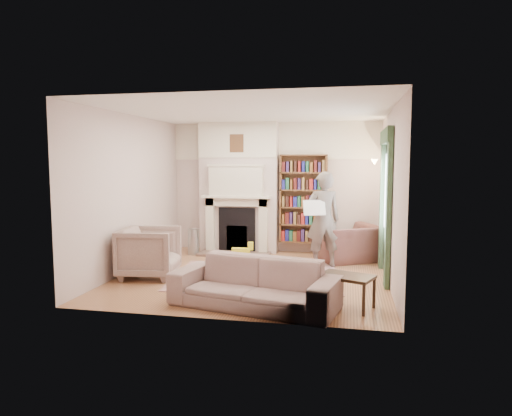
% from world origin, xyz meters
% --- Properties ---
extents(floor, '(4.50, 4.50, 0.00)m').
position_xyz_m(floor, '(0.00, 0.00, 0.00)').
color(floor, brown).
rests_on(floor, ground).
extents(ceiling, '(4.50, 4.50, 0.00)m').
position_xyz_m(ceiling, '(0.00, 0.00, 2.80)').
color(ceiling, white).
rests_on(ceiling, wall_back).
extents(wall_back, '(4.50, 0.00, 4.50)m').
position_xyz_m(wall_back, '(0.00, 2.25, 1.40)').
color(wall_back, beige).
rests_on(wall_back, floor).
extents(wall_front, '(4.50, 0.00, 4.50)m').
position_xyz_m(wall_front, '(0.00, -2.25, 1.40)').
color(wall_front, beige).
rests_on(wall_front, floor).
extents(wall_left, '(0.00, 4.50, 4.50)m').
position_xyz_m(wall_left, '(-2.25, 0.00, 1.40)').
color(wall_left, beige).
rests_on(wall_left, floor).
extents(wall_right, '(0.00, 4.50, 4.50)m').
position_xyz_m(wall_right, '(2.25, 0.00, 1.40)').
color(wall_right, beige).
rests_on(wall_right, floor).
extents(fireplace, '(1.70, 0.58, 2.80)m').
position_xyz_m(fireplace, '(-0.75, 2.05, 1.39)').
color(fireplace, beige).
rests_on(fireplace, floor).
extents(bookcase, '(1.00, 0.24, 1.85)m').
position_xyz_m(bookcase, '(0.65, 2.12, 1.18)').
color(bookcase, brown).
rests_on(bookcase, floor).
extents(window, '(0.02, 0.90, 1.30)m').
position_xyz_m(window, '(2.23, 0.40, 1.45)').
color(window, silver).
rests_on(window, wall_right).
extents(curtain_left, '(0.07, 0.32, 2.40)m').
position_xyz_m(curtain_left, '(2.20, -0.30, 1.20)').
color(curtain_left, '#30482E').
rests_on(curtain_left, floor).
extents(curtain_right, '(0.07, 0.32, 2.40)m').
position_xyz_m(curtain_right, '(2.20, 1.10, 1.20)').
color(curtain_right, '#30482E').
rests_on(curtain_right, floor).
extents(pelmet, '(0.09, 1.70, 0.24)m').
position_xyz_m(pelmet, '(2.19, 0.40, 2.38)').
color(pelmet, '#30482E').
rests_on(pelmet, wall_right).
extents(wall_sconce, '(0.20, 0.24, 0.24)m').
position_xyz_m(wall_sconce, '(2.03, 1.50, 1.90)').
color(wall_sconce, gold).
rests_on(wall_sconce, wall_right).
extents(rug, '(3.01, 2.45, 0.01)m').
position_xyz_m(rug, '(0.06, -0.05, 0.01)').
color(rug, beige).
rests_on(rug, floor).
extents(armchair_reading, '(1.43, 1.38, 0.72)m').
position_xyz_m(armchair_reading, '(1.59, 1.50, 0.36)').
color(armchair_reading, '#442424').
rests_on(armchair_reading, floor).
extents(armchair_left, '(1.06, 1.04, 0.86)m').
position_xyz_m(armchair_left, '(-1.71, -0.44, 0.43)').
color(armchair_left, '#C1B59F').
rests_on(armchair_left, floor).
extents(sofa, '(2.38, 1.34, 0.66)m').
position_xyz_m(sofa, '(0.37, -1.69, 0.33)').
color(sofa, gray).
rests_on(sofa, floor).
extents(man_reading, '(0.75, 0.61, 1.78)m').
position_xyz_m(man_reading, '(1.14, 0.90, 0.89)').
color(man_reading, '#60554D').
rests_on(man_reading, floor).
extents(newspaper, '(0.42, 0.24, 0.27)m').
position_xyz_m(newspaper, '(0.99, 0.70, 1.13)').
color(newspaper, white).
rests_on(newspaper, man_reading).
extents(coffee_table, '(0.82, 0.68, 0.45)m').
position_xyz_m(coffee_table, '(1.58, -1.47, 0.23)').
color(coffee_table, black).
rests_on(coffee_table, floor).
extents(paraffin_heater, '(0.31, 0.31, 0.55)m').
position_xyz_m(paraffin_heater, '(-1.61, 1.51, 0.28)').
color(paraffin_heater, '#93979A').
rests_on(paraffin_heater, floor).
extents(rocking_horse, '(0.55, 0.26, 0.47)m').
position_xyz_m(rocking_horse, '(-0.36, 0.62, 0.23)').
color(rocking_horse, yellow).
rests_on(rocking_horse, rug).
extents(board_game, '(0.42, 0.42, 0.03)m').
position_xyz_m(board_game, '(-0.57, 0.25, 0.03)').
color(board_game, '#E4E250').
rests_on(board_game, rug).
extents(game_box_lid, '(0.34, 0.25, 0.05)m').
position_xyz_m(game_box_lid, '(-1.09, 0.32, 0.04)').
color(game_box_lid, '#B3141F').
rests_on(game_box_lid, rug).
extents(comic_annuals, '(0.87, 0.51, 0.02)m').
position_xyz_m(comic_annuals, '(0.25, -0.37, 0.02)').
color(comic_annuals, red).
rests_on(comic_annuals, rug).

